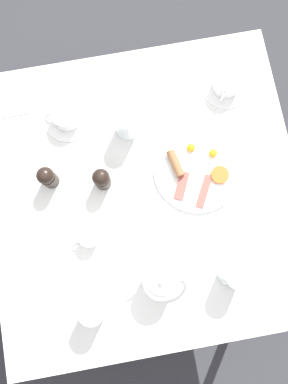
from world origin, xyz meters
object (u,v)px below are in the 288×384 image
object	(u,v)px
water_glass_short	(127,124)
fork_spare	(13,115)
knife_by_plate	(281,284)
teapot_near	(161,280)
creamer_jug	(89,238)
teacup_with_saucer_right	(227,84)
pepper_grinder	(102,179)
teacup_with_saucer_left	(66,117)
spoon_for_tea	(35,255)
breakfast_plate	(197,169)
salt_grinder	(47,177)
wine_glass_spare	(94,310)
fork_by_plate	(166,101)
water_glass_tall	(234,275)

from	to	relation	value
water_glass_short	fork_spare	bearing A→B (deg)	-18.13
knife_by_plate	water_glass_short	bearing A→B (deg)	-56.41
teapot_near	creamer_jug	size ratio (longest dim) A/B	2.47
knife_by_plate	creamer_jug	bearing A→B (deg)	-23.59
teacup_with_saucer_right	water_glass_short	world-z (taller)	water_glass_short
teacup_with_saucer_right	teapot_near	bearing A→B (deg)	60.43
teacup_with_saucer_right	pepper_grinder	world-z (taller)	pepper_grinder
teacup_with_saucer_left	creamer_jug	distance (m)	0.40
teapot_near	water_glass_short	distance (m)	0.49
spoon_for_tea	fork_spare	size ratio (longest dim) A/B	0.98
breakfast_plate	salt_grinder	distance (m)	0.47
breakfast_plate	wine_glass_spare	xyz separation A→B (m)	(0.38, 0.36, 0.05)
fork_by_plate	water_glass_tall	bearing A→B (deg)	98.42
salt_grinder	knife_by_plate	distance (m)	0.79
spoon_for_tea	salt_grinder	bearing A→B (deg)	-110.46
breakfast_plate	knife_by_plate	xyz separation A→B (m)	(-0.18, 0.40, -0.01)
teacup_with_saucer_right	creamer_jug	distance (m)	0.67
salt_grinder	fork_spare	bearing A→B (deg)	-68.53
wine_glass_spare	fork_by_plate	bearing A→B (deg)	-118.40
water_glass_tall	salt_grinder	distance (m)	0.63
teapot_near	water_glass_tall	size ratio (longest dim) A/B	1.64
fork_by_plate	spoon_for_tea	bearing A→B (deg)	40.67
breakfast_plate	teapot_near	distance (m)	0.37
knife_by_plate	fork_spare	bearing A→B (deg)	-42.85
breakfast_plate	pepper_grinder	distance (m)	0.30
water_glass_short	spoon_for_tea	size ratio (longest dim) A/B	0.73
knife_by_plate	breakfast_plate	bearing A→B (deg)	-65.40
salt_grinder	spoon_for_tea	bearing A→B (deg)	69.54
teacup_with_saucer_left	teacup_with_saucer_right	distance (m)	0.54
water_glass_short	salt_grinder	world-z (taller)	water_glass_short
salt_grinder	water_glass_short	bearing A→B (deg)	-155.26
water_glass_short	wine_glass_spare	xyz separation A→B (m)	(0.19, 0.53, 0.01)
teacup_with_saucer_right	knife_by_plate	world-z (taller)	teacup_with_saucer_right
water_glass_tall	salt_grinder	world-z (taller)	water_glass_tall
wine_glass_spare	spoon_for_tea	distance (m)	0.26
teacup_with_saucer_left	spoon_for_tea	size ratio (longest dim) A/B	0.99
creamer_jug	salt_grinder	world-z (taller)	salt_grinder
spoon_for_tea	wine_glass_spare	bearing A→B (deg)	131.56
water_glass_tall	water_glass_short	xyz separation A→B (m)	(0.23, -0.51, -0.00)
breakfast_plate	teapot_near	bearing A→B (deg)	60.97
water_glass_short	salt_grinder	bearing A→B (deg)	24.74
knife_by_plate	teacup_with_saucer_right	bearing A→B (deg)	-87.31
teacup_with_saucer_left	wine_glass_spare	distance (m)	0.61
teacup_with_saucer_right	water_glass_tall	bearing A→B (deg)	79.06
breakfast_plate	fork_spare	xyz separation A→B (m)	(0.56, -0.29, -0.01)
knife_by_plate	fork_spare	xyz separation A→B (m)	(0.74, -0.69, 0.00)
breakfast_plate	fork_spare	world-z (taller)	breakfast_plate
teapot_near	creamer_jug	bearing A→B (deg)	-35.99
teacup_with_saucer_right	water_glass_short	size ratio (longest dim) A/B	1.36
water_glass_short	fork_by_plate	bearing A→B (deg)	-151.64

